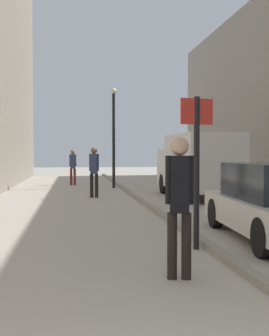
{
  "coord_description": "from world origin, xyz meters",
  "views": [
    {
      "loc": [
        -0.72,
        -1.74,
        1.63
      ],
      "look_at": [
        0.99,
        10.5,
        1.24
      ],
      "focal_mm": 47.43,
      "sensor_mm": 36.0,
      "label": 1
    }
  ],
  "objects_px": {
    "street_sign_post": "(197,159)",
    "pedestrian_far_crossing": "(179,197)",
    "pedestrian_main_foreground": "(73,165)",
    "lamp_post": "(114,131)",
    "pedestrian_mid_block": "(94,169)",
    "delivery_van": "(198,164)"
  },
  "relations": [
    {
      "from": "pedestrian_main_foreground",
      "to": "pedestrian_far_crossing",
      "type": "xyz_separation_m",
      "value": [
        1.35,
        -17.64,
        0.0
      ]
    },
    {
      "from": "pedestrian_far_crossing",
      "to": "lamp_post",
      "type": "relative_size",
      "value": 0.39
    },
    {
      "from": "pedestrian_mid_block",
      "to": "street_sign_post",
      "type": "xyz_separation_m",
      "value": [
        1.3,
        -9.23,
        0.46
      ]
    },
    {
      "from": "pedestrian_main_foreground",
      "to": "lamp_post",
      "type": "bearing_deg",
      "value": -40.83
    },
    {
      "from": "pedestrian_mid_block",
      "to": "delivery_van",
      "type": "xyz_separation_m",
      "value": [
        3.82,
        -0.54,
        0.17
      ]
    },
    {
      "from": "pedestrian_far_crossing",
      "to": "delivery_van",
      "type": "relative_size",
      "value": 0.35
    },
    {
      "from": "lamp_post",
      "to": "pedestrian_far_crossing",
      "type": "bearing_deg",
      "value": -92.14
    },
    {
      "from": "pedestrian_mid_block",
      "to": "pedestrian_far_crossing",
      "type": "height_order",
      "value": "pedestrian_mid_block"
    },
    {
      "from": "lamp_post",
      "to": "pedestrian_mid_block",
      "type": "bearing_deg",
      "value": -104.24
    },
    {
      "from": "pedestrian_far_crossing",
      "to": "street_sign_post",
      "type": "distance_m",
      "value": 1.92
    },
    {
      "from": "street_sign_post",
      "to": "pedestrian_far_crossing",
      "type": "bearing_deg",
      "value": 55.45
    },
    {
      "from": "pedestrian_main_foreground",
      "to": "delivery_van",
      "type": "height_order",
      "value": "delivery_van"
    },
    {
      "from": "street_sign_post",
      "to": "lamp_post",
      "type": "height_order",
      "value": "lamp_post"
    },
    {
      "from": "pedestrian_mid_block",
      "to": "delivery_van",
      "type": "distance_m",
      "value": 3.86
    },
    {
      "from": "pedestrian_main_foreground",
      "to": "street_sign_post",
      "type": "relative_size",
      "value": 0.71
    },
    {
      "from": "pedestrian_main_foreground",
      "to": "pedestrian_far_crossing",
      "type": "bearing_deg",
      "value": -78.7
    },
    {
      "from": "delivery_van",
      "to": "street_sign_post",
      "type": "relative_size",
      "value": 2.04
    },
    {
      "from": "pedestrian_mid_block",
      "to": "lamp_post",
      "type": "height_order",
      "value": "lamp_post"
    },
    {
      "from": "lamp_post",
      "to": "street_sign_post",
      "type": "bearing_deg",
      "value": -89.42
    },
    {
      "from": "pedestrian_far_crossing",
      "to": "street_sign_post",
      "type": "relative_size",
      "value": 0.71
    },
    {
      "from": "pedestrian_main_foreground",
      "to": "pedestrian_far_crossing",
      "type": "relative_size",
      "value": 1.0
    },
    {
      "from": "pedestrian_main_foreground",
      "to": "street_sign_post",
      "type": "height_order",
      "value": "street_sign_post"
    }
  ]
}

